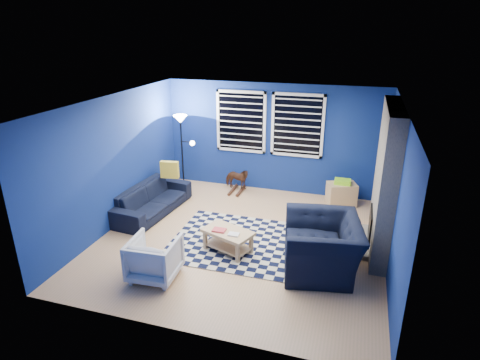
% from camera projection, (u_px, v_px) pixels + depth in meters
% --- Properties ---
extents(floor, '(5.00, 5.00, 0.00)m').
position_uv_depth(floor, '(241.00, 239.00, 7.36)').
color(floor, tan).
rests_on(floor, ground).
extents(ceiling, '(5.00, 5.00, 0.00)m').
position_uv_depth(ceiling, '(242.00, 103.00, 6.45)').
color(ceiling, white).
rests_on(ceiling, wall_back).
extents(wall_back, '(5.00, 0.00, 5.00)m').
position_uv_depth(wall_back, '(273.00, 139.00, 9.14)').
color(wall_back, navy).
rests_on(wall_back, floor).
extents(wall_left, '(0.00, 5.00, 5.00)m').
position_uv_depth(wall_left, '(115.00, 162.00, 7.58)').
color(wall_left, navy).
rests_on(wall_left, floor).
extents(wall_right, '(0.00, 5.00, 5.00)m').
position_uv_depth(wall_right, '(395.00, 192.00, 6.23)').
color(wall_right, navy).
rests_on(wall_right, floor).
extents(fireplace, '(0.65, 2.00, 2.50)m').
position_uv_depth(fireplace, '(384.00, 182.00, 6.73)').
color(fireplace, gray).
rests_on(fireplace, floor).
extents(window_left, '(1.17, 0.06, 1.42)m').
position_uv_depth(window_left, '(241.00, 122.00, 9.18)').
color(window_left, black).
rests_on(window_left, wall_back).
extents(window_right, '(1.17, 0.06, 1.42)m').
position_uv_depth(window_right, '(297.00, 126.00, 8.83)').
color(window_right, black).
rests_on(window_right, wall_back).
extents(tv, '(0.07, 1.00, 0.58)m').
position_uv_depth(tv, '(388.00, 147.00, 7.97)').
color(tv, black).
rests_on(tv, wall_right).
extents(rug, '(2.51, 2.02, 0.02)m').
position_uv_depth(rug, '(242.00, 242.00, 7.23)').
color(rug, black).
rests_on(rug, floor).
extents(sofa, '(2.06, 0.96, 0.58)m').
position_uv_depth(sofa, '(152.00, 200.00, 8.30)').
color(sofa, black).
rests_on(sofa, floor).
extents(armchair_big, '(1.50, 1.37, 0.85)m').
position_uv_depth(armchair_big, '(322.00, 246.00, 6.30)').
color(armchair_big, black).
rests_on(armchair_big, floor).
extents(armchair_bent, '(0.75, 0.77, 0.66)m').
position_uv_depth(armchair_bent, '(154.00, 258.00, 6.14)').
color(armchair_bent, gray).
rests_on(armchair_bent, floor).
extents(rocking_horse, '(0.32, 0.63, 0.51)m').
position_uv_depth(rocking_horse, '(237.00, 179.00, 9.33)').
color(rocking_horse, '#472717').
rests_on(rocking_horse, floor).
extents(coffee_table, '(0.96, 0.75, 0.42)m').
position_uv_depth(coffee_table, '(228.00, 236.00, 6.85)').
color(coffee_table, tan).
rests_on(coffee_table, rug).
extents(cabinet, '(0.70, 0.58, 0.58)m').
position_uv_depth(cabinet, '(341.00, 194.00, 8.67)').
color(cabinet, tan).
rests_on(cabinet, floor).
extents(floor_lamp, '(0.49, 0.30, 1.81)m').
position_uv_depth(floor_lamp, '(182.00, 130.00, 8.94)').
color(floor_lamp, black).
rests_on(floor_lamp, floor).
extents(throw_pillow, '(0.40, 0.17, 0.37)m').
position_uv_depth(throw_pillow, '(170.00, 170.00, 8.61)').
color(throw_pillow, gold).
rests_on(throw_pillow, sofa).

